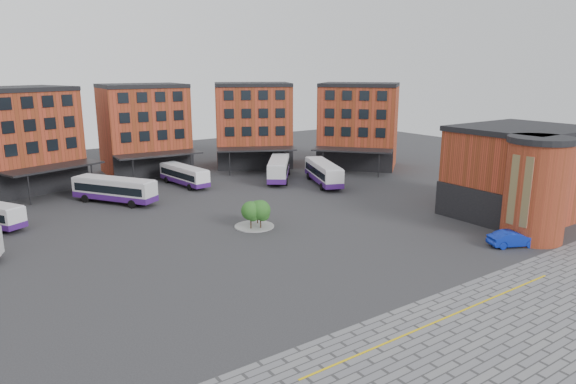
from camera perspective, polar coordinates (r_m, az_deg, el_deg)
ground at (r=46.74m, az=1.89°, el=-7.94°), size 160.00×160.00×0.00m
paving_zone at (r=35.41m, az=27.89°, el=-17.15°), size 50.00×22.00×0.02m
yellow_line at (r=38.98m, az=17.20°, el=-13.16°), size 26.00×0.15×0.02m
main_building at (r=76.63m, az=-18.64°, el=5.48°), size 94.14×42.48×14.60m
east_building at (r=64.48m, az=24.53°, el=1.78°), size 17.40×15.40×10.60m
tree_island at (r=56.25m, az=-3.49°, el=-2.22°), size 4.40×4.40×3.22m
bus_c at (r=70.23m, az=-18.74°, el=0.26°), size 8.61×11.28×3.29m
bus_d at (r=77.97m, az=-11.46°, el=1.85°), size 3.62×10.64×2.94m
bus_e at (r=80.33m, az=-1.02°, el=2.67°), size 9.65×11.37×3.44m
bus_f at (r=77.36m, az=3.95°, el=2.17°), size 7.11×11.98×3.34m
blue_car at (r=55.35m, az=23.70°, el=-4.78°), size 5.05×3.57×1.58m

